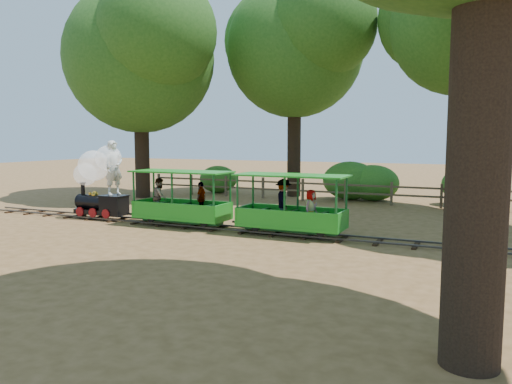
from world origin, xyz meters
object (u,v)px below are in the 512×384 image
at_px(carriage_rear, 291,209).
at_px(fence, 324,189).
at_px(locomotive, 99,175).
at_px(carriage_front, 180,203).

xyz_separation_m(carriage_rear, fence, (-1.44, 7.97, -0.21)).
xyz_separation_m(locomotive, carriage_front, (3.41, -0.09, -0.79)).
height_order(carriage_front, fence, carriage_front).
distance_m(carriage_front, carriage_rear, 3.85).
bearing_deg(locomotive, fence, 53.65).
xyz_separation_m(locomotive, fence, (5.83, 7.92, -0.97)).
relative_size(locomotive, carriage_rear, 0.86).
bearing_deg(fence, carriage_front, -106.79).
height_order(carriage_rear, fence, carriage_rear).
distance_m(locomotive, fence, 9.88).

